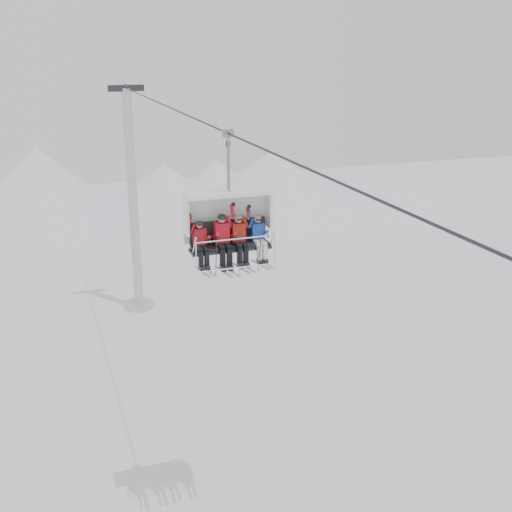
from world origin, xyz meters
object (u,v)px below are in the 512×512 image
object	(u,v)px
lift_tower_right	(134,218)
skier_far_right	(259,237)
skier_far_left	(201,243)
skier_center_right	(239,238)
chairlift_carrier	(228,219)
skier_center_left	(223,238)

from	to	relation	value
lift_tower_right	skier_far_right	distance (m)	20.26
skier_far_left	skier_center_right	size ratio (longest dim) A/B	1.00
chairlift_carrier	skier_center_left	xyz separation A→B (m)	(-0.26, -0.31, -0.49)
skier_center_left	skier_center_right	bearing A→B (deg)	-1.06
chairlift_carrier	skier_center_left	bearing A→B (deg)	-130.52
lift_tower_right	skier_center_left	size ratio (longest dim) A/B	7.76
lift_tower_right	chairlift_carrier	xyz separation A→B (m)	(0.00, -19.44, 4.95)
skier_far_left	skier_far_right	world-z (taller)	skier_far_left
skier_center_left	skier_center_right	distance (m)	0.52
skier_far_left	skier_far_right	distance (m)	1.81
skier_far_left	chairlift_carrier	bearing A→B (deg)	19.12
lift_tower_right	skier_far_left	xyz separation A→B (m)	(-0.94, -19.76, 4.40)
skier_center_left	lift_tower_right	bearing A→B (deg)	89.24
skier_far_left	skier_far_right	size ratio (longest dim) A/B	1.00
chairlift_carrier	skier_center_left	size ratio (longest dim) A/B	2.29
lift_tower_right	skier_far_right	size ratio (longest dim) A/B	7.99
skier_center_right	skier_far_left	bearing A→B (deg)	-179.56
skier_center_left	skier_center_right	xyz separation A→B (m)	(0.52, -0.01, -0.04)
skier_center_right	chairlift_carrier	bearing A→B (deg)	129.55
lift_tower_right	skier_center_right	world-z (taller)	lift_tower_right
skier_far_left	skier_center_left	distance (m)	0.68
lift_tower_right	skier_center_left	xyz separation A→B (m)	(-0.26, -19.74, 4.46)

